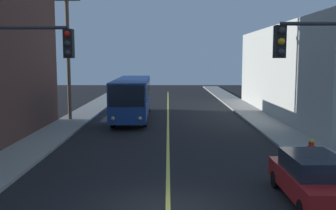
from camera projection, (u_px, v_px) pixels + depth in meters
name	position (u px, v px, depth m)	size (l,w,h in m)	color
sidewalk_left	(41.00, 142.00, 22.09)	(2.50, 90.00, 0.15)	gray
sidewalk_right	(295.00, 142.00, 22.08)	(2.50, 90.00, 0.15)	gray
lane_stripe_center	(168.00, 128.00, 27.06)	(0.16, 60.00, 0.01)	#D8CC4C
city_bus	(133.00, 96.00, 31.38)	(2.84, 12.21, 3.20)	navy
parked_car_red	(312.00, 178.00, 12.92)	(1.84, 4.41, 1.62)	maroon
utility_pole_mid	(68.00, 44.00, 29.49)	(2.40, 0.28, 10.55)	brown
traffic_signal_left_corner	(14.00, 72.00, 13.60)	(3.75, 0.48, 6.00)	#2D2D33
fire_hydrant	(311.00, 147.00, 18.56)	(0.44, 0.26, 0.84)	red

